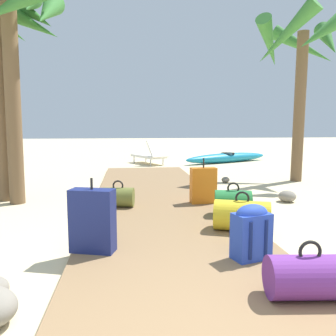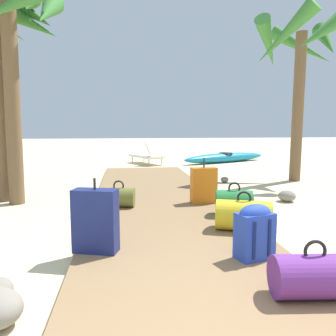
# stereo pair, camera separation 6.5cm
# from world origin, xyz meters

# --- Properties ---
(ground_plane) EXTENTS (60.00, 60.00, 0.00)m
(ground_plane) POSITION_xyz_m (0.00, 3.49, 0.00)
(ground_plane) COLOR beige
(boardwalk) EXTENTS (2.06, 8.73, 0.08)m
(boardwalk) POSITION_xyz_m (0.00, 4.36, 0.04)
(boardwalk) COLOR olive
(boardwalk) RESTS_ON ground
(duffel_bag_olive) EXTENTS (0.50, 0.36, 0.40)m
(duffel_bag_olive) POSITION_xyz_m (-0.63, 3.96, 0.23)
(duffel_bag_olive) COLOR olive
(duffel_bag_olive) RESTS_ON boardwalk
(backpack_blue) EXTENTS (0.38, 0.29, 0.51)m
(backpack_blue) POSITION_xyz_m (0.63, 1.77, 0.35)
(backpack_blue) COLOR #2847B7
(backpack_blue) RESTS_ON boardwalk
(duffel_bag_green) EXTENTS (0.55, 0.44, 0.46)m
(duffel_bag_green) POSITION_xyz_m (0.93, 3.27, 0.25)
(duffel_bag_green) COLOR #237538
(duffel_bag_green) RESTS_ON boardwalk
(duffel_bag_purple) EXTENTS (0.60, 0.37, 0.42)m
(duffel_bag_purple) POSITION_xyz_m (0.77, 1.03, 0.24)
(duffel_bag_purple) COLOR #6B2D84
(duffel_bag_purple) RESTS_ON boardwalk
(duffel_bag_yellow) EXTENTS (0.71, 0.55, 0.46)m
(duffel_bag_yellow) POSITION_xyz_m (0.82, 2.60, 0.26)
(duffel_bag_yellow) COLOR gold
(duffel_bag_yellow) RESTS_ON boardwalk
(suitcase_orange) EXTENTS (0.41, 0.21, 0.71)m
(suitcase_orange) POSITION_xyz_m (0.70, 4.07, 0.36)
(suitcase_orange) COLOR orange
(suitcase_orange) RESTS_ON boardwalk
(suitcase_navy) EXTENTS (0.46, 0.30, 0.72)m
(suitcase_navy) POSITION_xyz_m (-0.82, 2.13, 0.39)
(suitcase_navy) COLOR navy
(suitcase_navy) RESTS_ON boardwalk
(palm_tree_near_left) EXTENTS (2.08, 2.15, 3.62)m
(palm_tree_near_left) POSITION_xyz_m (-2.36, 4.75, 2.80)
(palm_tree_near_left) COLOR brown
(palm_tree_near_left) RESTS_ON ground
(palm_tree_far_right) EXTENTS (2.33, 2.37, 3.79)m
(palm_tree_far_right) POSITION_xyz_m (3.38, 6.39, 2.89)
(palm_tree_far_right) COLOR brown
(palm_tree_far_right) RESTS_ON ground
(lounge_chair) EXTENTS (1.23, 1.62, 0.81)m
(lounge_chair) POSITION_xyz_m (0.29, 10.31, 0.33)
(lounge_chair) COLOR white
(lounge_chair) RESTS_ON ground
(kayak) EXTENTS (3.47, 2.05, 0.34)m
(kayak) POSITION_xyz_m (3.02, 10.53, 0.17)
(kayak) COLOR teal
(kayak) RESTS_ON ground
(rock_right_near) EXTENTS (0.36, 0.36, 0.19)m
(rock_right_near) POSITION_xyz_m (2.21, 4.31, 0.10)
(rock_right_near) COLOR gray
(rock_right_near) RESTS_ON ground
(rock_right_far) EXTENTS (0.26, 0.27, 0.13)m
(rock_right_far) POSITION_xyz_m (1.74, 6.38, 0.06)
(rock_right_far) COLOR gray
(rock_right_far) RESTS_ON ground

